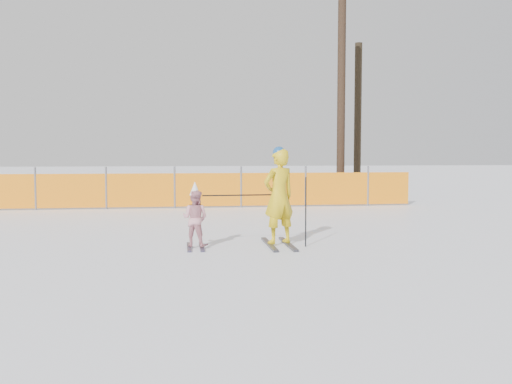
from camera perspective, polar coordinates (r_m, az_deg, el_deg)
ground at (r=9.34m, az=0.41°, el=-6.34°), size 120.00×120.00×0.00m
adult at (r=10.23m, az=2.30°, el=-0.43°), size 0.73×1.48×1.78m
child at (r=10.04m, az=-6.11°, el=-2.57°), size 0.59×0.93×1.17m
ski_poles at (r=10.09m, az=1.56°, el=-1.16°), size 1.84×0.22×1.24m
safety_fence at (r=17.29m, az=-12.76°, el=0.18°), size 17.35×0.06×1.25m
tree_trunks at (r=20.77m, az=9.29°, el=8.03°), size 1.44×2.08×6.78m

